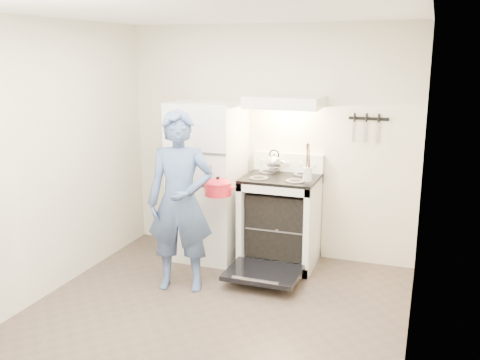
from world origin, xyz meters
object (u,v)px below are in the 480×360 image
Objects in this scene: refrigerator at (208,180)px; dutch_oven at (218,189)px; tea_kettle at (274,161)px; stove_body at (280,222)px; person at (180,202)px.

refrigerator reaches higher than dutch_oven.
dutch_oven is at bearing -57.96° from refrigerator.
tea_kettle is 0.75× the size of dutch_oven.
stove_body is at bearing 1.77° from refrigerator.
tea_kettle is at bearing 63.11° from dutch_oven.
refrigerator is 1.85× the size of stove_body.
stove_body is at bearing 37.09° from person.
dutch_oven is (-0.48, -0.55, 0.45)m from stove_body.
dutch_oven reaches higher than stove_body.
tea_kettle reaches higher than stove_body.
dutch_oven is at bearing -116.89° from tea_kettle.
person is at bearing -83.97° from refrigerator.
person is at bearing -128.74° from stove_body.
person is (-0.60, -1.05, -0.23)m from tea_kettle.
refrigerator is at bearing -178.23° from stove_body.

